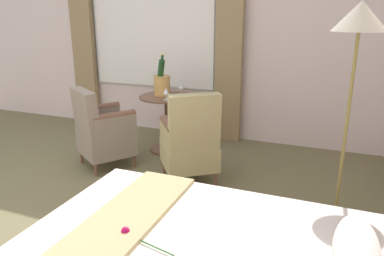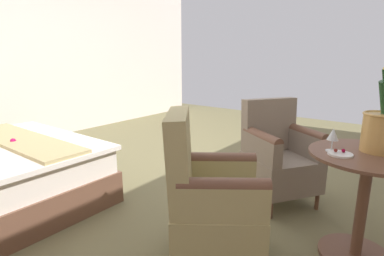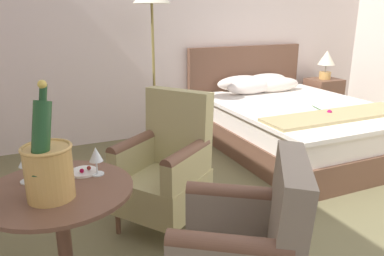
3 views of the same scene
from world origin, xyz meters
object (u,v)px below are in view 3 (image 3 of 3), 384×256
at_px(wine_glass_near_edge, 25,163).
at_px(armchair_by_window, 166,169).
at_px(bed, 291,122).
at_px(side_table_round, 64,243).
at_px(nightstand, 322,100).
at_px(bedside_lamp, 326,61).
at_px(floor_lamp_brass, 152,8).
at_px(champagne_bucket, 48,165).
at_px(wine_glass_near_bucket, 96,156).
at_px(snack_plate, 84,172).

xyz_separation_m(wine_glass_near_edge, armchair_by_window, (0.89, 0.49, -0.38)).
height_order(bed, side_table_round, bed).
height_order(nightstand, bedside_lamp, bedside_lamp).
xyz_separation_m(floor_lamp_brass, side_table_round, (-1.18, -2.08, -1.14)).
xyz_separation_m(bed, bedside_lamp, (1.11, 0.71, 0.55)).
distance_m(nightstand, floor_lamp_brass, 2.88).
height_order(nightstand, champagne_bucket, champagne_bucket).
xyz_separation_m(nightstand, armchair_by_window, (-3.00, -1.67, 0.13)).
bearing_deg(nightstand, armchair_by_window, -150.90).
relative_size(bedside_lamp, armchair_by_window, 0.40).
bearing_deg(side_table_round, floor_lamp_brass, 60.47).
bearing_deg(champagne_bucket, wine_glass_near_edge, 112.88).
height_order(wine_glass_near_bucket, wine_glass_near_edge, wine_glass_near_bucket).
xyz_separation_m(nightstand, wine_glass_near_bucket, (-3.57, -2.21, 0.52)).
xyz_separation_m(bed, armchair_by_window, (-1.89, -0.96, 0.13)).
bearing_deg(champagne_bucket, armchair_by_window, 41.39).
distance_m(nightstand, armchair_by_window, 3.43).
height_order(champagne_bucket, armchair_by_window, champagne_bucket).
bearing_deg(nightstand, champagne_bucket, -147.99).
bearing_deg(wine_glass_near_edge, side_table_round, -46.97).
xyz_separation_m(bed, nightstand, (1.11, 0.71, -0.01)).
relative_size(floor_lamp_brass, snack_plate, 12.60).
bearing_deg(armchair_by_window, bed, 26.95).
xyz_separation_m(nightstand, side_table_round, (-3.77, -2.29, 0.12)).
relative_size(floor_lamp_brass, side_table_round, 2.50).
height_order(bed, champagne_bucket, champagne_bucket).
bearing_deg(side_table_round, champagne_bucket, -112.00).
distance_m(bed, floor_lamp_brass, 1.99).
height_order(wine_glass_near_bucket, armchair_by_window, armchair_by_window).
distance_m(bedside_lamp, wine_glass_near_edge, 4.45).
distance_m(nightstand, snack_plate, 4.24).
xyz_separation_m(bed, wine_glass_near_bucket, (-2.45, -1.49, 0.51)).
relative_size(bed, floor_lamp_brass, 1.23).
xyz_separation_m(champagne_bucket, snack_plate, (0.17, 0.22, -0.15)).
distance_m(bed, champagne_bucket, 3.21).
bearing_deg(wine_glass_near_bucket, snack_plate, 142.30).
distance_m(nightstand, bedside_lamp, 0.56).
height_order(bed, floor_lamp_brass, floor_lamp_brass).
relative_size(nightstand, bedside_lamp, 1.55).
bearing_deg(nightstand, snack_plate, -149.25).
xyz_separation_m(nightstand, wine_glass_near_edge, (-3.89, -2.16, 0.51)).
bearing_deg(bed, wine_glass_near_edge, -152.54).
bearing_deg(floor_lamp_brass, bed, -18.71).
relative_size(bedside_lamp, wine_glass_near_bucket, 2.67).
bearing_deg(floor_lamp_brass, side_table_round, -119.53).
bearing_deg(wine_glass_near_edge, armchair_by_window, 28.53).
bearing_deg(side_table_round, bedside_lamp, 31.32).
height_order(floor_lamp_brass, wine_glass_near_edge, floor_lamp_brass).
distance_m(floor_lamp_brass, side_table_round, 2.65).
relative_size(side_table_round, snack_plate, 5.03).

